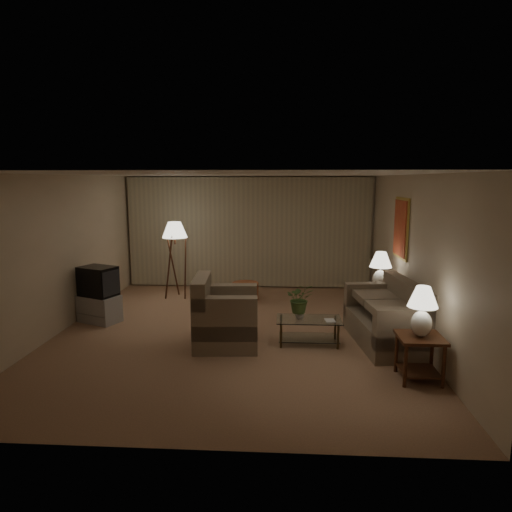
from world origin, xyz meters
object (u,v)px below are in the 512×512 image
Objects in this scene: table_lamp_near at (422,307)px; tv_cabinet at (100,309)px; armchair at (226,318)px; ottoman at (245,291)px; sofa at (386,319)px; floor_lamp at (175,258)px; vase at (300,314)px; crt_tv at (98,281)px; coffee_table at (309,327)px; side_table_far at (379,299)px; table_lamp_far at (381,267)px; side_table_near at (420,350)px.

table_lamp_near reaches higher than tv_cabinet.
armchair is 2.78m from ottoman.
floor_lamp is (-4.04, 2.67, 0.49)m from sofa.
floor_lamp is at bearing 133.89° from vase.
tv_cabinet is 1.11× the size of crt_tv.
crt_tv is (0.00, 0.00, 0.52)m from tv_cabinet.
vase is (-0.15, 0.00, 0.21)m from coffee_table.
coffee_table is at bearing -135.62° from side_table_far.
table_lamp_far reaches higher than side_table_far.
crt_tv reaches higher than vase.
sofa is 3.39× the size of side_table_far.
ottoman is (2.57, 1.73, -0.58)m from crt_tv.
table_lamp_far is at bearing 0.00° from side_table_far.
table_lamp_far reaches higher than armchair.
side_table_near is 2.67m from table_lamp_far.
coffee_table is 3.93m from tv_cabinet.
coffee_table is at bearing 9.66° from tv_cabinet.
floor_lamp is (-4.19, 1.42, 0.49)m from side_table_far.
table_lamp_near is 4.78m from ottoman.
vase reaches higher than coffee_table.
table_lamp_near is 4.54× the size of vase.
side_table_far is 0.79× the size of crt_tv.
armchair is at bearing 157.07° from table_lamp_near.
side_table_near reaches higher than coffee_table.
floor_lamp is (-4.19, 1.42, -0.12)m from table_lamp_far.
side_table_near is at bearing -43.78° from floor_lamp.
side_table_far is 0.71× the size of tv_cabinet.
coffee_table is 2.94m from ottoman.
armchair reaches higher than vase.
armchair is at bearing -92.46° from sofa.
side_table_far is 0.85× the size of table_lamp_far.
armchair is at bearing -175.31° from coffee_table.
side_table_far is 2.04m from vase.
side_table_near is 0.85× the size of table_lamp_far.
coffee_table is (-1.38, 1.25, -0.72)m from table_lamp_near.
side_table_near is at bearing 0.60° from crt_tv.
vase is at bearing -67.61° from ottoman.
coffee_table is 0.26m from vase.
crt_tv is 5.18× the size of vase.
armchair reaches higher than tv_cabinet.
sofa is at bearing 96.34° from table_lamp_near.
armchair is at bearing 0.80° from tv_cabinet.
coffee_table is at bearing 137.82° from table_lamp_near.
crt_tv is at bearing -146.06° from ottoman.
side_table_far is at bearing 41.43° from vase.
sofa is 3.57m from ottoman.
table_lamp_far is at bearing -26.55° from ottoman.
tv_cabinet is (-5.20, 2.18, -0.17)m from side_table_near.
armchair is 0.69× the size of floor_lamp.
coffee_table is at bearing -135.62° from table_lamp_far.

